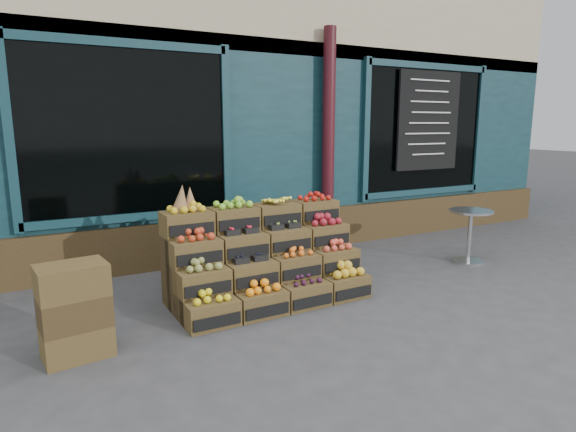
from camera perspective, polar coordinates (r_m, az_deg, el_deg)
name	(u,v)px	position (r m, az deg, el deg)	size (l,w,h in m)	color
ground	(337,306)	(5.10, 5.82, -10.53)	(60.00, 60.00, 0.00)	#3C3C3E
shop_facade	(185,94)	(9.44, -12.09, 13.93)	(12.00, 6.24, 4.80)	#103038
crate_display	(264,263)	(5.19, -2.90, -5.55)	(2.04, 1.02, 1.27)	#503E1F
spare_crates	(75,311)	(4.27, -23.96, -10.27)	(0.56, 0.42, 0.78)	#503E1F
bistro_table	(470,230)	(6.93, 20.74, -1.55)	(0.57, 0.57, 0.72)	silver
shopkeeper	(151,181)	(7.09, -15.97, 4.07)	(0.78, 0.51, 2.14)	#1B5F34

